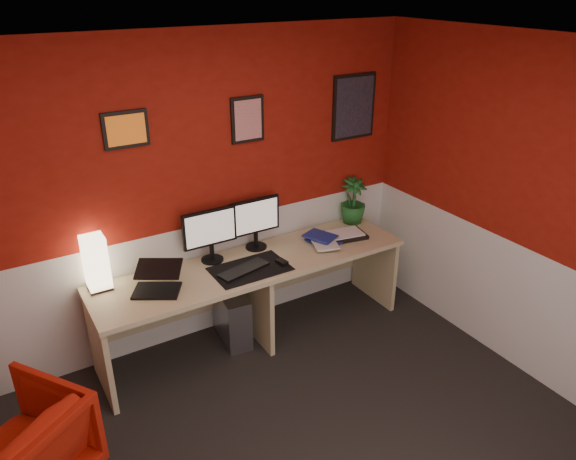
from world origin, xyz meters
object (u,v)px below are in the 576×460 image
object	(u,v)px
monitor_right	(255,216)
armchair	(17,450)
monitor_left	(210,228)
laptop	(155,279)
pc_tower	(232,316)
shoji_lamp	(96,264)
potted_plant	(353,201)
desk	(255,301)
zen_tray	(345,235)

from	to	relation	value
monitor_right	armchair	bearing A→B (deg)	-157.31
monitor_left	armchair	size ratio (longest dim) A/B	0.83
laptop	pc_tower	world-z (taller)	laptop
laptop	pc_tower	size ratio (longest dim) A/B	0.73
shoji_lamp	armchair	bearing A→B (deg)	-130.79
monitor_left	potted_plant	xyz separation A→B (m)	(1.42, 0.02, -0.08)
laptop	monitor_left	world-z (taller)	monitor_left
desk	monitor_right	world-z (taller)	monitor_right
shoji_lamp	zen_tray	xyz separation A→B (m)	(2.06, -0.23, -0.18)
shoji_lamp	monitor_right	xyz separation A→B (m)	(1.29, -0.01, 0.09)
desk	shoji_lamp	xyz separation A→B (m)	(-1.15, 0.23, 0.56)
zen_tray	potted_plant	xyz separation A→B (m)	(0.25, 0.22, 0.20)
shoji_lamp	potted_plant	bearing A→B (deg)	-0.24
zen_tray	pc_tower	bearing A→B (deg)	175.60
desk	zen_tray	world-z (taller)	zen_tray
laptop	monitor_right	xyz separation A→B (m)	(0.95, 0.25, 0.18)
armchair	pc_tower	bearing A→B (deg)	168.08
laptop	armchair	size ratio (longest dim) A/B	0.47
shoji_lamp	armchair	size ratio (longest dim) A/B	0.57
monitor_right	zen_tray	xyz separation A→B (m)	(0.77, -0.22, -0.28)
laptop	zen_tray	xyz separation A→B (m)	(1.72, 0.03, -0.09)
laptop	pc_tower	bearing A→B (deg)	41.31
monitor_left	potted_plant	bearing A→B (deg)	0.84
laptop	monitor_right	distance (m)	1.00
shoji_lamp	armchair	distance (m)	1.29
zen_tray	pc_tower	size ratio (longest dim) A/B	0.78
potted_plant	armchair	distance (m)	3.23
desk	zen_tray	distance (m)	0.98
laptop	monitor_left	distance (m)	0.62
laptop	armchair	bearing A→B (deg)	-120.27
laptop	monitor_left	bearing A→B (deg)	54.16
monitor_left	pc_tower	xyz separation A→B (m)	(0.09, -0.12, -0.80)
desk	zen_tray	size ratio (longest dim) A/B	7.43
desk	monitor_left	distance (m)	0.74
monitor_left	armchair	world-z (taller)	monitor_left
shoji_lamp	armchair	xyz separation A→B (m)	(-0.75, -0.86, -0.61)
pc_tower	armchair	size ratio (longest dim) A/B	0.64
monitor_right	zen_tray	bearing A→B (deg)	-15.94
laptop	monitor_left	xyz separation A→B (m)	(0.54, 0.23, 0.18)
laptop	potted_plant	size ratio (longest dim) A/B	0.77
pc_tower	desk	bearing A→B (deg)	-20.18
monitor_left	zen_tray	world-z (taller)	monitor_left
monitor_left	potted_plant	size ratio (longest dim) A/B	1.36
monitor_right	shoji_lamp	bearing A→B (deg)	179.52
desk	pc_tower	size ratio (longest dim) A/B	5.78
desk	monitor_left	world-z (taller)	monitor_left
zen_tray	pc_tower	world-z (taller)	zen_tray
armchair	monitor_left	bearing A→B (deg)	172.58
shoji_lamp	pc_tower	size ratio (longest dim) A/B	0.89
desk	laptop	world-z (taller)	laptop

